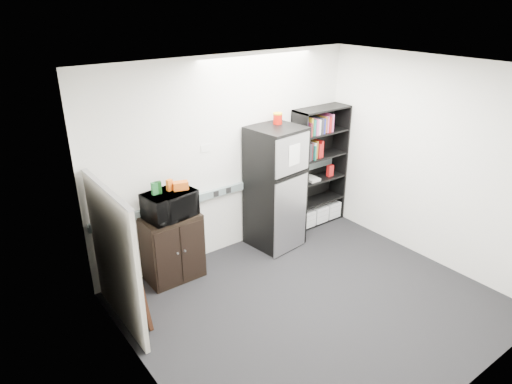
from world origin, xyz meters
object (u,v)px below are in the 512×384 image
at_px(cubicle_partition, 115,258).
at_px(refrigerator, 276,188).
at_px(cabinet, 173,247).
at_px(microwave, 170,205).
at_px(bookshelf, 319,168).

xyz_separation_m(cubicle_partition, refrigerator, (2.46, 0.34, 0.06)).
xyz_separation_m(cabinet, refrigerator, (1.60, -0.08, 0.44)).
relative_size(cabinet, microwave, 1.47).
distance_m(cubicle_partition, refrigerator, 2.49).
xyz_separation_m(bookshelf, refrigerator, (-0.97, -0.14, -0.04)).
height_order(cubicle_partition, refrigerator, refrigerator).
bearing_deg(bookshelf, cubicle_partition, -171.94).
relative_size(bookshelf, cubicle_partition, 1.14).
relative_size(bookshelf, microwave, 3.11).
bearing_deg(cubicle_partition, microwave, 25.10).
bearing_deg(refrigerator, cabinet, 170.26).
xyz_separation_m(bookshelf, cabinet, (-2.56, -0.06, -0.48)).
bearing_deg(cabinet, cubicle_partition, -154.04).
height_order(cubicle_partition, microwave, cubicle_partition).
height_order(cubicle_partition, cabinet, cubicle_partition).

